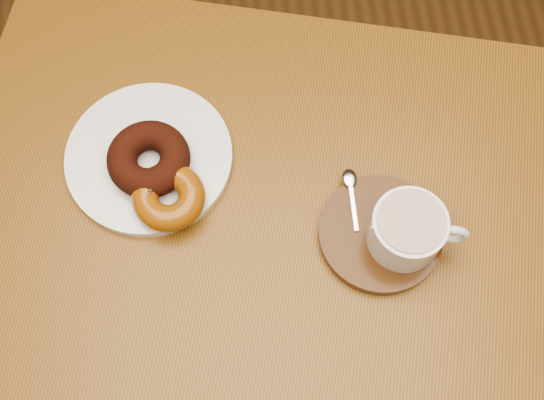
{
  "coord_description": "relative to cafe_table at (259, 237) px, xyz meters",
  "views": [
    {
      "loc": [
        -0.09,
        -0.07,
        1.7
      ],
      "look_at": [
        -0.06,
        0.28,
        0.84
      ],
      "focal_mm": 45.0,
      "sensor_mm": 36.0,
      "label": 1
    }
  ],
  "objects": [
    {
      "name": "saucer",
      "position": [
        0.16,
        -0.06,
        0.14
      ],
      "size": [
        0.2,
        0.2,
        0.02
      ],
      "primitive_type": "cylinder",
      "rotation": [
        0.0,
        0.0,
        -0.24
      ],
      "color": "#371A07",
      "rests_on": "cafe_table"
    },
    {
      "name": "coffee_cup",
      "position": [
        0.19,
        -0.07,
        0.18
      ],
      "size": [
        0.13,
        0.1,
        0.07
      ],
      "rotation": [
        0.0,
        0.0,
        -0.21
      ],
      "color": "silver",
      "rests_on": "saucer"
    },
    {
      "name": "donut_plate",
      "position": [
        -0.15,
        0.09,
        0.14
      ],
      "size": [
        0.3,
        0.3,
        0.01
      ],
      "primitive_type": "cylinder",
      "rotation": [
        0.0,
        0.0,
        -0.33
      ],
      "color": "silver",
      "rests_on": "cafe_table"
    },
    {
      "name": "donut_caramel",
      "position": [
        -0.12,
        0.01,
        0.16
      ],
      "size": [
        0.12,
        0.12,
        0.04
      ],
      "rotation": [
        0.0,
        0.0,
        -0.25
      ],
      "color": "#8F4D0F",
      "rests_on": "donut_plate"
    },
    {
      "name": "teaspoon",
      "position": [
        0.13,
        0.01,
        0.15
      ],
      "size": [
        0.02,
        0.09,
        0.01
      ],
      "rotation": [
        0.0,
        0.0,
        -0.01
      ],
      "color": "silver",
      "rests_on": "saucer"
    },
    {
      "name": "cafe_table",
      "position": [
        0.0,
        0.0,
        0.0
      ],
      "size": [
        1.01,
        0.85,
        0.82
      ],
      "rotation": [
        0.0,
        0.0,
        -0.25
      ],
      "color": "brown",
      "rests_on": "ground"
    },
    {
      "name": "donut_cinnamon",
      "position": [
        -0.14,
        0.07,
        0.17
      ],
      "size": [
        0.13,
        0.13,
        0.04
      ],
      "primitive_type": "torus",
      "rotation": [
        0.0,
        0.0,
        -0.12
      ],
      "color": "black",
      "rests_on": "donut_plate"
    }
  ]
}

